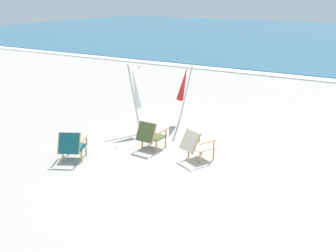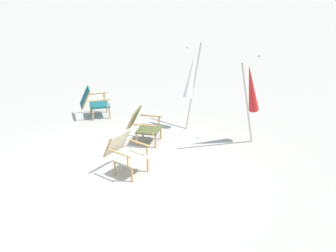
% 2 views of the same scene
% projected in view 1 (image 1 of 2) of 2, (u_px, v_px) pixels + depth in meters
% --- Properties ---
extents(ground_plane, '(80.00, 80.00, 0.00)m').
position_uv_depth(ground_plane, '(198.00, 162.00, 9.77)').
color(ground_plane, '#B2AAA0').
extents(surf_band, '(80.00, 1.10, 0.06)m').
position_uv_depth(surf_band, '(303.00, 77.00, 19.40)').
color(surf_band, white).
rests_on(surf_band, ground).
extents(beach_chair_front_right, '(0.84, 0.91, 0.79)m').
position_uv_depth(beach_chair_front_right, '(196.00, 144.00, 9.73)').
color(beach_chair_front_right, beige).
rests_on(beach_chair_front_right, ground).
extents(beach_chair_mid_center, '(0.84, 0.91, 0.79)m').
position_uv_depth(beach_chair_mid_center, '(72.00, 145.00, 9.66)').
color(beach_chair_mid_center, '#196066').
rests_on(beach_chair_mid_center, ground).
extents(beach_chair_back_left, '(0.62, 0.75, 0.80)m').
position_uv_depth(beach_chair_back_left, '(150.00, 135.00, 10.38)').
color(beach_chair_back_left, '#515B33').
rests_on(beach_chair_back_left, ground).
extents(umbrella_furled_white, '(0.71, 0.42, 2.04)m').
position_uv_depth(umbrella_furled_white, '(136.00, 89.00, 11.41)').
color(umbrella_furled_white, '#B7B2A8').
rests_on(umbrella_furled_white, ground).
extents(umbrella_furled_red, '(0.77, 0.51, 2.01)m').
position_uv_depth(umbrella_furled_red, '(184.00, 84.00, 12.13)').
color(umbrella_furled_red, '#B7B2A8').
rests_on(umbrella_furled_red, ground).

